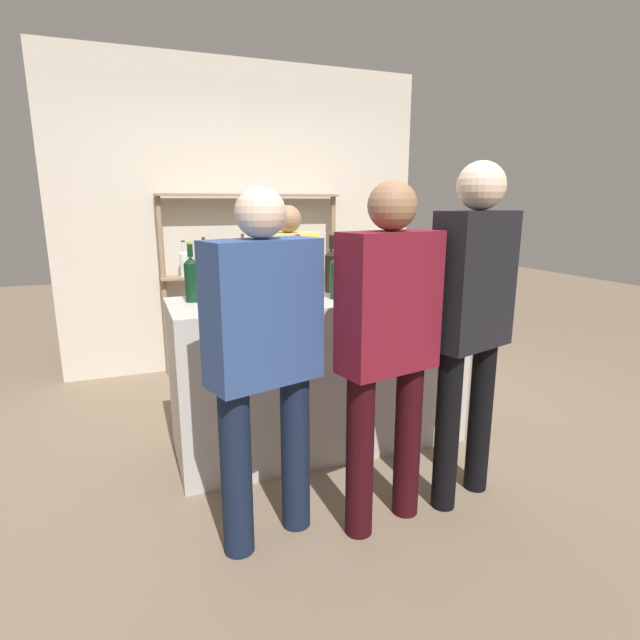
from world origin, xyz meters
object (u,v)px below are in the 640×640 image
at_px(counter_bottle_0, 331,269).
at_px(counter_bottle_2, 192,278).
at_px(counter_bottle_4, 298,270).
at_px(wine_glass, 375,279).
at_px(customer_left, 264,349).
at_px(counter_bottle_3, 410,270).
at_px(cork_jar, 227,287).
at_px(server_behind_counter, 289,291).
at_px(customer_center, 388,336).
at_px(counter_bottle_1, 336,276).
at_px(customer_right, 472,310).

bearing_deg(counter_bottle_0, counter_bottle_2, -179.72).
bearing_deg(counter_bottle_4, counter_bottle_2, -174.37).
xyz_separation_m(wine_glass, customer_left, (-0.93, -0.76, -0.15)).
bearing_deg(counter_bottle_3, cork_jar, 174.26).
height_order(counter_bottle_4, server_behind_counter, server_behind_counter).
relative_size(cork_jar, server_behind_counter, 0.09).
height_order(counter_bottle_0, counter_bottle_3, counter_bottle_0).
distance_m(counter_bottle_2, customer_center, 1.28).
relative_size(server_behind_counter, customer_center, 0.93).
relative_size(counter_bottle_0, customer_center, 0.23).
bearing_deg(cork_jar, counter_bottle_2, -168.66).
bearing_deg(server_behind_counter, counter_bottle_4, -4.32).
bearing_deg(counter_bottle_4, customer_center, -86.86).
height_order(counter_bottle_1, counter_bottle_4, counter_bottle_4).
relative_size(counter_bottle_0, wine_glass, 2.73).
bearing_deg(customer_left, counter_bottle_3, -71.39).
xyz_separation_m(counter_bottle_1, cork_jar, (-0.61, 0.26, -0.07)).
height_order(counter_bottle_4, customer_left, customer_left).
bearing_deg(counter_bottle_3, counter_bottle_2, 176.83).
bearing_deg(customer_left, customer_right, -108.66).
height_order(counter_bottle_1, customer_left, customer_left).
distance_m(counter_bottle_3, cork_jar, 1.22).
xyz_separation_m(counter_bottle_4, customer_right, (0.56, -1.06, -0.09)).
bearing_deg(wine_glass, customer_left, -140.72).
height_order(counter_bottle_4, customer_right, customer_right).
height_order(counter_bottle_0, customer_left, customer_left).
bearing_deg(customer_left, customer_center, -115.38).
height_order(counter_bottle_4, wine_glass, counter_bottle_4).
relative_size(counter_bottle_0, customer_left, 0.23).
bearing_deg(cork_jar, customer_right, -45.29).
xyz_separation_m(counter_bottle_3, customer_right, (-0.19, -0.91, -0.08)).
height_order(counter_bottle_4, cork_jar, counter_bottle_4).
bearing_deg(customer_right, counter_bottle_1, 11.41).
distance_m(counter_bottle_1, customer_right, 0.88).
bearing_deg(customer_center, counter_bottle_2, 23.72).
xyz_separation_m(server_behind_counter, customer_left, (-0.61, -1.56, 0.04)).
bearing_deg(wine_glass, customer_center, -113.43).
bearing_deg(customer_center, counter_bottle_4, -8.77).
height_order(wine_glass, customer_left, customer_left).
bearing_deg(cork_jar, counter_bottle_3, -5.74).
bearing_deg(counter_bottle_1, customer_right, -61.82).
relative_size(counter_bottle_3, cork_jar, 2.39).
bearing_deg(counter_bottle_0, cork_jar, 176.72).
distance_m(wine_glass, cork_jar, 0.92).
height_order(counter_bottle_3, counter_bottle_4, counter_bottle_4).
relative_size(customer_right, customer_left, 1.08).
bearing_deg(counter_bottle_1, counter_bottle_4, 116.57).
distance_m(counter_bottle_4, server_behind_counter, 0.61).
relative_size(counter_bottle_2, wine_glass, 2.56).
xyz_separation_m(counter_bottle_0, customer_right, (0.35, -0.99, -0.10)).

